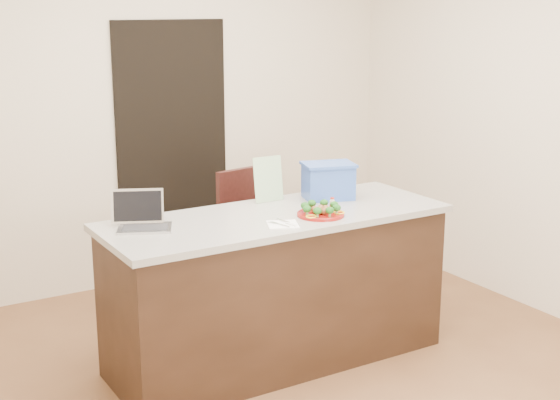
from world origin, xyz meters
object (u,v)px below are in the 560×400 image
island (276,288)px  blue_box (328,181)px  plate (321,214)px  chair (252,234)px  laptop (141,218)px  yogurt_bottle (332,204)px  napkin (283,225)px

island → blue_box: size_ratio=5.59×
island → plate: bearing=-39.4°
island → blue_box: blue_box is taller
plate → island: bearing=140.6°
plate → chair: size_ratio=0.27×
laptop → yogurt_bottle: bearing=14.2°
blue_box → island: bearing=-145.0°
yogurt_bottle → blue_box: bearing=61.0°
blue_box → chair: 0.76m
plate → laptop: laptop is taller
island → plate: plate is taller
napkin → chair: bearing=70.9°
plate → yogurt_bottle: size_ratio=3.94×
plate → napkin: plate is taller
napkin → laptop: 0.78m
chair → island: bearing=-118.9°
plate → yogurt_bottle: bearing=33.0°
island → chair: size_ratio=2.02×
laptop → plate: bearing=7.4°
napkin → chair: (0.33, 0.94, -0.34)m
yogurt_bottle → laptop: 1.15m
chair → blue_box: bearing=-78.0°
plate → chair: (0.04, 0.89, -0.35)m
island → napkin: napkin is taller
island → napkin: bearing=-112.4°
napkin → yogurt_bottle: (0.44, 0.15, 0.03)m
blue_box → yogurt_bottle: bearing=-102.3°
laptop → chair: size_ratio=0.34×
chair → laptop: bearing=-161.2°
yogurt_bottle → blue_box: 0.27m
plate → chair: bearing=87.7°
plate → chair: chair is taller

